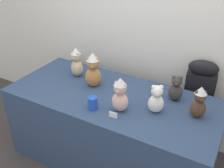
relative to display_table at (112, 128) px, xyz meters
The scene contains 11 objects.
wall_back 1.14m from the display_table, 90.00° to the left, with size 7.00×0.08×2.60m, color white.
display_table is the anchor object (origin of this frame).
instrument_case 0.88m from the display_table, 40.45° to the left, with size 0.29×0.16×1.05m.
teddy_bear_caramel 0.61m from the display_table, 164.61° to the left, with size 0.20×0.19×0.34m.
teddy_bear_snow 0.67m from the display_table, ahead, with size 0.17×0.16×0.25m.
teddy_bear_blush 0.59m from the display_table, 45.06° to the right, with size 0.15×0.13×0.31m.
teddy_bear_charcoal 0.75m from the display_table, 21.91° to the left, with size 0.14×0.13×0.24m.
teddy_bear_cocoa 0.92m from the display_table, ahead, with size 0.16×0.16×0.28m.
teddy_bear_sand 0.76m from the display_table, 161.85° to the left, with size 0.17×0.16×0.31m.
party_cup_blue 0.51m from the display_table, 98.49° to the right, with size 0.08×0.08×0.11m, color blue.
name_card_front_left 0.53m from the display_table, 59.04° to the right, with size 0.07×0.01×0.05m, color white.
Camera 1 is at (1.00, -1.51, 2.04)m, focal length 41.83 mm.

